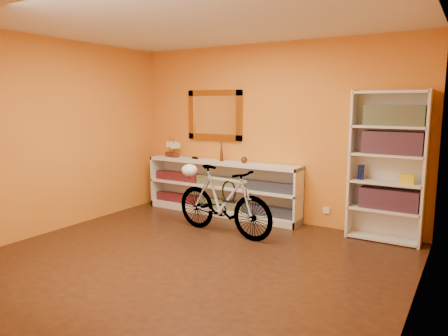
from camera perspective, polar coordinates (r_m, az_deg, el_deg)
The scene contains 24 objects.
floor at distance 4.77m, azimuth -4.51°, elevation -12.55°, with size 4.50×4.00×0.01m, color black.
ceiling at distance 4.52m, azimuth -4.94°, elevation 19.95°, with size 4.50×4.00×0.01m, color silver.
back_wall at distance 6.19m, azimuth 6.35°, elevation 4.81°, with size 4.50×0.01×2.60m, color orange.
left_wall at distance 6.07m, azimuth -22.22°, elevation 4.12°, with size 0.01×4.00×2.60m, color orange.
right_wall at distance 3.62m, azimuth 25.44°, elevation 1.11°, with size 0.01×4.00×2.60m, color orange.
gilt_mirror at distance 6.60m, azimuth -1.30°, elevation 7.29°, with size 0.98×0.06×0.78m, color #8D5C19.
wall_socket at distance 6.01m, azimuth 13.92°, elevation -5.68°, with size 0.09×0.01×0.09m, color silver.
console_unit at distance 6.49m, azimuth -0.40°, elevation -2.75°, with size 2.60×0.35×0.85m, color silver, non-canonical shape.
cd_row_lower at distance 6.53m, azimuth -0.49°, elevation -4.97°, with size 2.50×0.13×0.14m, color black.
cd_row_upper at distance 6.45m, azimuth -0.49°, elevation -1.83°, with size 2.50×0.13×0.14m, color navy.
model_ship at distance 6.95m, azimuth -7.18°, elevation 2.96°, with size 0.29×0.11×0.35m, color #431E12, non-canonical shape.
toy_car at distance 6.69m, azimuth -3.99°, elevation 1.28°, with size 0.00×0.00×0.00m, color black.
bronze_ornament at distance 6.39m, azimuth -0.34°, elevation 2.57°, with size 0.06×0.06×0.36m, color #542D1C.
decorative_orb at distance 6.21m, azimuth 2.79°, elevation 1.13°, with size 0.10×0.10×0.10m, color #542D1C.
bookcase at distance 5.55m, azimuth 21.52°, elevation 0.14°, with size 0.90×0.30×1.90m, color silver, non-canonical shape.
book_row_a at distance 5.62m, azimuth 21.78°, elevation -3.98°, with size 0.70×0.22×0.26m, color maroon.
book_row_b at distance 5.51m, azimuth 22.21°, elevation 3.23°, with size 0.70×0.22×0.28m, color maroon.
book_row_c at distance 5.49m, azimuth 22.41°, elevation 6.71°, with size 0.70×0.22×0.25m, color #1A4F5D.
travel_mug at distance 5.61m, azimuth 18.33°, elevation -0.55°, with size 0.08×0.08×0.19m, color navy.
red_tin at distance 5.57m, azimuth 19.89°, elevation 6.46°, with size 0.13×0.13×0.17m, color maroon.
yellow_bag at distance 5.50m, azimuth 23.93°, elevation -1.39°, with size 0.16×0.11×0.12m, color yellow.
bicycle at distance 5.50m, azimuth -0.10°, elevation -4.52°, with size 1.57×0.41×0.92m, color silver.
helmet at distance 5.81m, azimuth -4.78°, elevation -0.30°, with size 0.23×0.22×0.17m, color white.
u_lock at distance 5.41m, azimuth 0.67°, elevation -3.23°, with size 0.21×0.21×0.02m, color black.
Camera 1 is at (2.62, -3.58, 1.74)m, focal length 33.21 mm.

